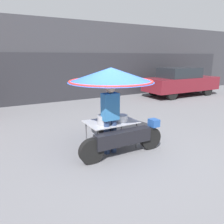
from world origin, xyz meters
The scene contains 6 objects.
ground_plane centered at (0.00, 0.00, 0.00)m, with size 36.00×36.00×0.00m, color slate.
shopfront_building centered at (0.00, 7.69, 1.98)m, with size 28.00×2.06×3.98m.
vendor_motorcycle_cart centered at (-0.10, 0.34, 1.58)m, with size 2.13×2.04×1.98m.
vendor_person centered at (-0.29, 0.11, 0.93)m, with size 0.38×0.22×1.65m.
parked_car centered at (6.99, 4.95, 0.82)m, with size 4.49×1.70×1.61m.
potted_plant centered at (8.94, 6.12, 0.39)m, with size 0.56×0.56×0.73m.
Camera 1 is at (-2.59, -4.11, 2.23)m, focal length 35.00 mm.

